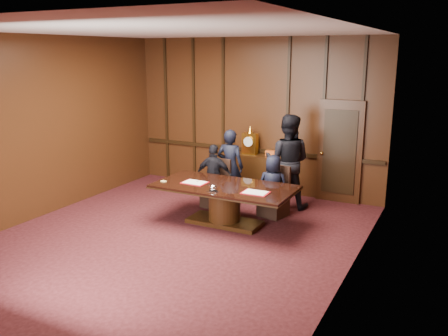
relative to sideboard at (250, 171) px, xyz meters
The scene contains 13 objects.
room 3.36m from the sideboard, 88.80° to the right, with size 7.00×7.04×3.50m.
sideboard is the anchor object (origin of this frame).
conference_table 2.21m from the sideboard, 78.26° to the right, with size 2.62×1.32×0.76m.
folder_left 2.30m from the sideboard, 93.14° to the right, with size 0.47×0.34×0.02m.
folder_right 2.64m from the sideboard, 63.81° to the right, with size 0.47×0.34×0.02m.
inkstand 2.67m from the sideboard, 80.24° to the right, with size 0.20×0.14×0.12m.
notepad 2.58m from the sideboard, 105.99° to the right, with size 0.10×0.07×0.01m, color #F7D578.
chair_left 1.31m from the sideboard, 98.79° to the right, with size 0.53×0.53×0.99m.
chair_right 1.70m from the sideboard, 49.28° to the right, with size 0.57×0.57×0.99m.
signatory_left 1.39m from the sideboard, 98.42° to the right, with size 0.78×0.33×1.33m, color black.
signatory_right 1.75m from the sideboard, 51.06° to the right, with size 0.61×0.39×1.24m, color black.
witness_left 1.01m from the sideboard, 91.93° to the right, with size 0.58×0.38×1.60m, color black.
witness_right 1.38m from the sideboard, 29.35° to the right, with size 0.95×0.74×1.95m, color black.
Camera 1 is at (4.30, -6.44, 3.17)m, focal length 38.00 mm.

